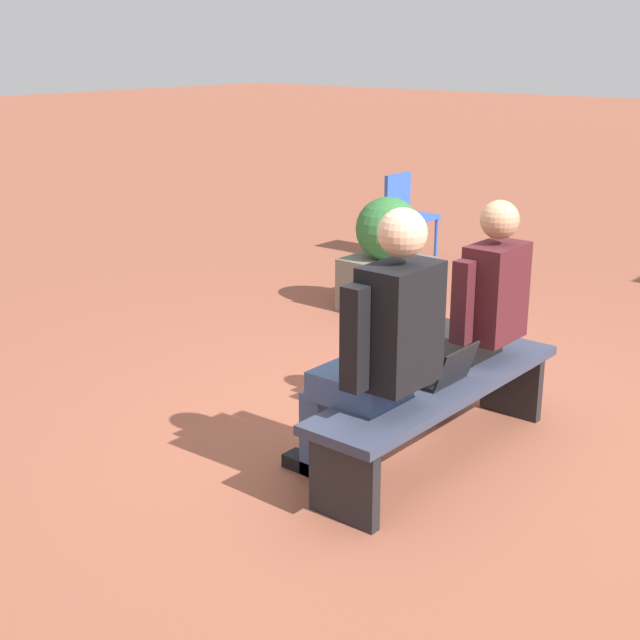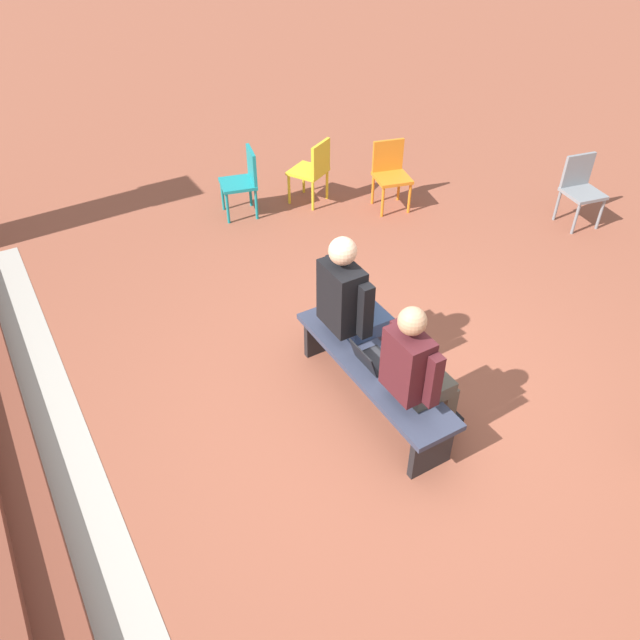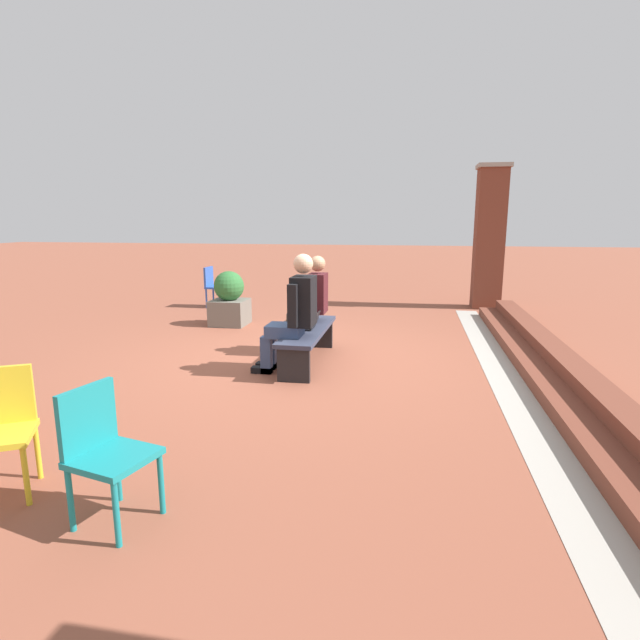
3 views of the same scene
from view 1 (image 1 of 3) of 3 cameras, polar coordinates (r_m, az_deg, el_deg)
The scene contains 7 objects.
ground_plane at distance 5.02m, azimuth 6.32°, elevation -7.83°, with size 60.00×60.00×0.00m, color brown.
bench at distance 4.70m, azimuth 7.65°, elevation -4.99°, with size 1.80×0.44×0.45m.
person_student at distance 4.98m, azimuth 10.01°, elevation 0.63°, with size 0.54×0.68×1.34m.
person_adult at distance 4.25m, azimuth 3.84°, elevation -1.61°, with size 0.59×0.75×1.42m.
laptop at distance 4.63m, azimuth 7.80°, elevation -3.39°, with size 0.32×0.29×0.21m.
plastic_chair_far_right at distance 9.15m, azimuth 5.53°, elevation 7.02°, with size 0.43×0.43×0.84m.
planter at distance 7.28m, azimuth 4.31°, elevation 3.95°, with size 0.60×0.60×0.94m.
Camera 1 is at (3.81, 2.47, 2.15)m, focal length 50.00 mm.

